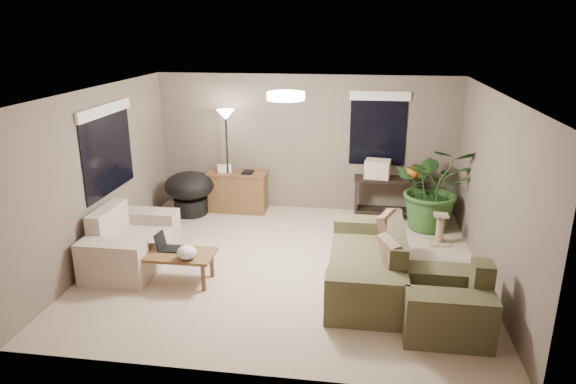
# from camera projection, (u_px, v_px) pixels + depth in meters

# --- Properties ---
(room_shell) EXTENTS (5.50, 5.50, 5.50)m
(room_shell) POSITION_uv_depth(u_px,v_px,m) (286.00, 183.00, 7.09)
(room_shell) COLOR #BEA88D
(room_shell) RESTS_ON ground
(main_sofa) EXTENTS (0.95, 2.20, 0.85)m
(main_sofa) POSITION_uv_depth(u_px,v_px,m) (369.00, 265.00, 6.80)
(main_sofa) COLOR #4A452C
(main_sofa) RESTS_ON ground
(throw_pillows) EXTENTS (0.39, 1.40, 0.47)m
(throw_pillows) POSITION_uv_depth(u_px,v_px,m) (390.00, 242.00, 6.66)
(throw_pillows) COLOR #8C7251
(throw_pillows) RESTS_ON main_sofa
(loveseat) EXTENTS (0.90, 1.60, 0.85)m
(loveseat) POSITION_uv_depth(u_px,v_px,m) (130.00, 244.00, 7.43)
(loveseat) COLOR beige
(loveseat) RESTS_ON ground
(armchair) EXTENTS (0.95, 1.00, 0.85)m
(armchair) POSITION_uv_depth(u_px,v_px,m) (447.00, 305.00, 5.82)
(armchair) COLOR #454229
(armchair) RESTS_ON ground
(coffee_table) EXTENTS (1.00, 0.55, 0.42)m
(coffee_table) POSITION_uv_depth(u_px,v_px,m) (177.00, 257.00, 6.88)
(coffee_table) COLOR brown
(coffee_table) RESTS_ON ground
(laptop) EXTENTS (0.38, 0.24, 0.24)m
(laptop) POSITION_uv_depth(u_px,v_px,m) (167.00, 245.00, 6.96)
(laptop) COLOR black
(laptop) RESTS_ON coffee_table
(plastic_bag) EXTENTS (0.29, 0.27, 0.18)m
(plastic_bag) POSITION_uv_depth(u_px,v_px,m) (187.00, 252.00, 6.67)
(plastic_bag) COLOR white
(plastic_bag) RESTS_ON coffee_table
(desk) EXTENTS (1.10, 0.50, 0.75)m
(desk) POSITION_uv_depth(u_px,v_px,m) (238.00, 191.00, 9.55)
(desk) COLOR brown
(desk) RESTS_ON ground
(desk_papers) EXTENTS (0.69, 0.30, 0.12)m
(desk_papers) POSITION_uv_depth(u_px,v_px,m) (229.00, 169.00, 9.43)
(desk_papers) COLOR silver
(desk_papers) RESTS_ON desk
(console_table) EXTENTS (1.30, 0.40, 0.75)m
(console_table) POSITION_uv_depth(u_px,v_px,m) (390.00, 195.00, 9.16)
(console_table) COLOR black
(console_table) RESTS_ON ground
(pumpkin) EXTENTS (0.28, 0.28, 0.22)m
(pumpkin) POSITION_uv_depth(u_px,v_px,m) (412.00, 173.00, 8.98)
(pumpkin) COLOR orange
(pumpkin) RESTS_ON console_table
(cardboard_box) EXTENTS (0.47, 0.38, 0.32)m
(cardboard_box) POSITION_uv_depth(u_px,v_px,m) (377.00, 169.00, 9.05)
(cardboard_box) COLOR beige
(cardboard_box) RESTS_ON console_table
(papasan_chair) EXTENTS (0.98, 0.98, 0.80)m
(papasan_chair) POSITION_uv_depth(u_px,v_px,m) (190.00, 190.00, 9.35)
(papasan_chair) COLOR black
(papasan_chair) RESTS_ON ground
(floor_lamp) EXTENTS (0.32, 0.32, 1.91)m
(floor_lamp) POSITION_uv_depth(u_px,v_px,m) (226.00, 127.00, 9.12)
(floor_lamp) COLOR black
(floor_lamp) RESTS_ON ground
(ceiling_fixture) EXTENTS (0.50, 0.50, 0.10)m
(ceiling_fixture) POSITION_uv_depth(u_px,v_px,m) (286.00, 96.00, 6.72)
(ceiling_fixture) COLOR white
(ceiling_fixture) RESTS_ON room_shell
(houseplant) EXTENTS (1.34, 1.48, 1.16)m
(houseplant) POSITION_uv_depth(u_px,v_px,m) (433.00, 196.00, 8.64)
(houseplant) COLOR #2D5923
(houseplant) RESTS_ON ground
(cat_scratching_post) EXTENTS (0.32, 0.32, 0.50)m
(cat_scratching_post) POSITION_uv_depth(u_px,v_px,m) (440.00, 231.00, 8.13)
(cat_scratching_post) COLOR tan
(cat_scratching_post) RESTS_ON ground
(window_left) EXTENTS (0.05, 1.56, 1.33)m
(window_left) POSITION_uv_depth(u_px,v_px,m) (107.00, 135.00, 7.58)
(window_left) COLOR black
(window_left) RESTS_ON room_shell
(window_back) EXTENTS (1.06, 0.05, 1.33)m
(window_back) POSITION_uv_depth(u_px,v_px,m) (379.00, 116.00, 9.08)
(window_back) COLOR black
(window_back) RESTS_ON room_shell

